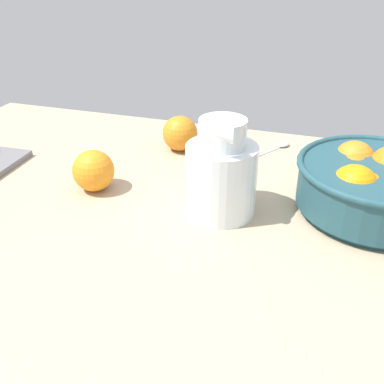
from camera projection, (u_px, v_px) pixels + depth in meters
ground_plane at (178, 221)px, 81.44cm from camera, size 137.79×89.47×3.00cm
fruit_bowl at (377, 185)px, 79.11cm from camera, size 28.21×28.21×10.84cm
juice_pitcher at (221, 179)px, 78.56cm from camera, size 12.31×16.71×17.93cm
loose_orange_1 at (180, 133)px, 103.89cm from camera, size 7.98×7.98×7.98cm
loose_orange_3 at (93, 171)px, 87.01cm from camera, size 7.97×7.97×7.97cm
spoon at (275, 148)px, 105.48cm from camera, size 8.66×12.85×1.00cm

